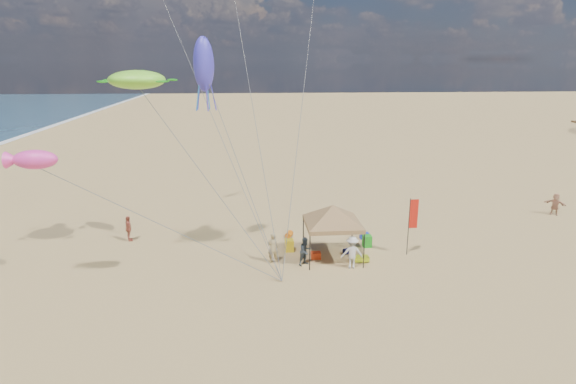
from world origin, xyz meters
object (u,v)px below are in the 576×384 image
(canopy_tent, at_px, (333,207))
(person_far_a, at_px, (129,228))
(person_near_a, at_px, (273,248))
(chair_yellow, at_px, (289,245))
(person_near_b, at_px, (305,251))
(cooler_blue, at_px, (364,236))
(beach_cart, at_px, (360,258))
(chair_green, at_px, (367,241))
(person_far_c, at_px, (555,204))
(cooler_red, at_px, (316,255))
(person_near_c, at_px, (352,252))
(feather_flag, at_px, (412,218))

(canopy_tent, distance_m, person_far_a, 12.73)
(person_far_a, bearing_deg, person_near_a, -136.74)
(chair_yellow, xyz_separation_m, person_near_b, (0.71, -2.01, 0.44))
(cooler_blue, bearing_deg, person_far_a, 177.02)
(canopy_tent, relative_size, beach_cart, 6.52)
(cooler_blue, height_order, chair_yellow, chair_yellow)
(chair_green, height_order, person_far_c, person_far_c)
(beach_cart, xyz_separation_m, person_near_b, (-3.08, -0.15, 0.59))
(person_near_a, relative_size, person_far_a, 1.08)
(cooler_red, relative_size, person_far_c, 0.34)
(canopy_tent, bearing_deg, cooler_blue, 48.71)
(beach_cart, distance_m, person_near_c, 1.23)
(person_near_a, bearing_deg, person_far_a, -30.78)
(cooler_blue, xyz_separation_m, person_near_c, (-1.70, -4.27, 0.71))
(person_far_a, height_order, person_far_c, person_far_a)
(cooler_blue, relative_size, person_near_b, 0.34)
(chair_yellow, height_order, person_far_a, person_far_a)
(chair_yellow, distance_m, person_far_c, 20.29)
(person_near_a, height_order, person_near_b, person_near_a)
(feather_flag, xyz_separation_m, beach_cart, (-3.05, -0.81, -2.03))
(person_far_c, bearing_deg, beach_cart, -109.70)
(cooler_blue, relative_size, person_far_c, 0.34)
(person_near_a, bearing_deg, chair_green, -168.08)
(cooler_red, distance_m, chair_yellow, 1.87)
(beach_cart, distance_m, person_near_b, 3.14)
(cooler_red, xyz_separation_m, person_far_a, (-11.09, 3.63, 0.61))
(person_near_c, bearing_deg, person_near_a, -12.86)
(chair_green, xyz_separation_m, person_near_c, (-1.54, -2.95, 0.55))
(feather_flag, bearing_deg, person_near_c, -156.99)
(canopy_tent, height_order, person_far_c, canopy_tent)
(beach_cart, relative_size, person_near_c, 0.50)
(cooler_red, bearing_deg, chair_yellow, 138.58)
(canopy_tent, relative_size, person_near_b, 3.72)
(person_near_c, distance_m, person_far_a, 13.78)
(person_near_c, relative_size, person_far_c, 1.13)
(person_far_a, distance_m, person_far_c, 29.42)
(feather_flag, relative_size, person_far_c, 2.11)
(cooler_red, xyz_separation_m, person_far_c, (18.18, 6.55, 0.60))
(canopy_tent, xyz_separation_m, chair_green, (2.37, 1.56, -2.66))
(person_far_c, bearing_deg, person_near_a, -115.73)
(canopy_tent, height_order, feather_flag, canopy_tent)
(chair_yellow, height_order, person_near_a, person_near_a)
(cooler_red, distance_m, beach_cart, 2.48)
(cooler_red, relative_size, person_near_c, 0.30)
(chair_green, bearing_deg, person_near_a, -161.80)
(canopy_tent, relative_size, person_far_a, 3.66)
(cooler_blue, relative_size, beach_cart, 0.60)
(beach_cart, bearing_deg, person_near_b, -177.26)
(cooler_red, bearing_deg, feather_flag, 1.88)
(beach_cart, height_order, person_near_b, person_near_b)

